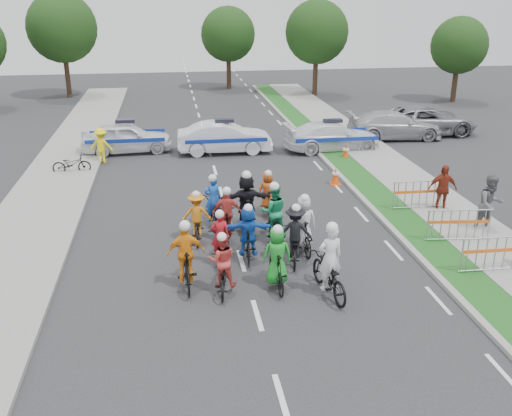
{
  "coord_description": "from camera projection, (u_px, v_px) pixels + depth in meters",
  "views": [
    {
      "loc": [
        -1.82,
        -11.7,
        7.25
      ],
      "look_at": [
        0.63,
        4.3,
        1.1
      ],
      "focal_mm": 40.0,
      "sensor_mm": 36.0,
      "label": 1
    }
  ],
  "objects": [
    {
      "name": "grass_strip",
      "position": [
        405.0,
        222.0,
        19.07
      ],
      "size": [
        1.2,
        60.0,
        0.11
      ],
      "primitive_type": "cube",
      "color": "#184B18",
      "rests_on": "ground"
    },
    {
      "name": "rider_4",
      "position": [
        295.0,
        239.0,
        16.13
      ],
      "size": [
        1.09,
        1.85,
        1.79
      ],
      "rotation": [
        0.0,
        0.0,
        2.93
      ],
      "color": "black",
      "rests_on": "ground"
    },
    {
      "name": "rider_0",
      "position": [
        329.0,
        271.0,
        14.35
      ],
      "size": [
        0.98,
        2.07,
        2.03
      ],
      "rotation": [
        0.0,
        0.0,
        3.29
      ],
      "color": "black",
      "rests_on": "ground"
    },
    {
      "name": "rider_10",
      "position": [
        197.0,
        221.0,
        17.52
      ],
      "size": [
        0.96,
        1.67,
        1.66
      ],
      "rotation": [
        0.0,
        0.0,
        3.07
      ],
      "color": "black",
      "rests_on": "ground"
    },
    {
      "name": "rider_3",
      "position": [
        186.0,
        262.0,
        14.71
      ],
      "size": [
        0.97,
        1.83,
        1.91
      ],
      "rotation": [
        0.0,
        0.0,
        3.17
      ],
      "color": "black",
      "rests_on": "ground"
    },
    {
      "name": "police_car_2",
      "position": [
        332.0,
        136.0,
        27.69
      ],
      "size": [
        4.84,
        2.26,
        1.37
      ],
      "primitive_type": "imported",
      "rotation": [
        0.0,
        0.0,
        1.65
      ],
      "color": "white",
      "rests_on": "ground"
    },
    {
      "name": "cone_0",
      "position": [
        335.0,
        176.0,
        22.83
      ],
      "size": [
        0.4,
        0.4,
        0.7
      ],
      "color": "#F24C0C",
      "rests_on": "ground"
    },
    {
      "name": "rider_9",
      "position": [
        227.0,
        220.0,
        17.49
      ],
      "size": [
        0.94,
        1.75,
        1.8
      ],
      "rotation": [
        0.0,
        0.0,
        3.04
      ],
      "color": "black",
      "rests_on": "ground"
    },
    {
      "name": "rider_8",
      "position": [
        273.0,
        220.0,
        17.43
      ],
      "size": [
        0.84,
        1.95,
        1.97
      ],
      "rotation": [
        0.0,
        0.0,
        3.1
      ],
      "color": "black",
      "rests_on": "ground"
    },
    {
      "name": "cone_1",
      "position": [
        346.0,
        152.0,
        26.3
      ],
      "size": [
        0.4,
        0.4,
        0.7
      ],
      "color": "#F24C0C",
      "rests_on": "ground"
    },
    {
      "name": "barrier_2",
      "position": [
        420.0,
        196.0,
        19.96
      ],
      "size": [
        2.01,
        0.54,
        1.12
      ],
      "primitive_type": null,
      "rotation": [
        0.0,
        0.0,
        -0.02
      ],
      "color": "#A5A8AD",
      "rests_on": "ground"
    },
    {
      "name": "tree_1",
      "position": [
        317.0,
        32.0,
        41.03
      ],
      "size": [
        4.55,
        4.55,
        6.82
      ],
      "color": "#382619",
      "rests_on": "ground"
    },
    {
      "name": "parked_bike",
      "position": [
        71.0,
        164.0,
        24.17
      ],
      "size": [
        1.6,
        0.62,
        0.83
      ],
      "primitive_type": "imported",
      "rotation": [
        0.0,
        0.0,
        1.61
      ],
      "color": "black",
      "rests_on": "ground"
    },
    {
      "name": "civilian_sedan",
      "position": [
        395.0,
        125.0,
        29.84
      ],
      "size": [
        5.05,
        2.33,
        1.43
      ],
      "primitive_type": "imported",
      "rotation": [
        0.0,
        0.0,
        1.5
      ],
      "color": "#AAAAAF",
      "rests_on": "ground"
    },
    {
      "name": "rider_11",
      "position": [
        246.0,
        206.0,
        18.17
      ],
      "size": [
        1.64,
        1.97,
        2.06
      ],
      "rotation": [
        0.0,
        0.0,
        3.16
      ],
      "color": "black",
      "rests_on": "ground"
    },
    {
      "name": "spectator_1",
      "position": [
        490.0,
        204.0,
        18.05
      ],
      "size": [
        1.0,
        0.82,
        1.91
      ],
      "primitive_type": "imported",
      "rotation": [
        0.0,
        0.0,
        0.11
      ],
      "color": "#56555A",
      "rests_on": "ground"
    },
    {
      "name": "rider_12",
      "position": [
        213.0,
        209.0,
        18.7
      ],
      "size": [
        0.87,
        1.83,
        1.8
      ],
      "rotation": [
        0.0,
        0.0,
        3.29
      ],
      "color": "black",
      "rests_on": "ground"
    },
    {
      "name": "barrier_0",
      "position": [
        495.0,
        256.0,
        15.43
      ],
      "size": [
        2.01,
        0.55,
        1.12
      ],
      "primitive_type": null,
      "rotation": [
        0.0,
        0.0,
        -0.03
      ],
      "color": "#A5A8AD",
      "rests_on": "ground"
    },
    {
      "name": "police_car_1",
      "position": [
        225.0,
        138.0,
        27.21
      ],
      "size": [
        4.5,
        1.65,
        1.47
      ],
      "primitive_type": "imported",
      "rotation": [
        0.0,
        0.0,
        1.55
      ],
      "color": "white",
      "rests_on": "ground"
    },
    {
      "name": "spectator_2",
      "position": [
        442.0,
        189.0,
        19.75
      ],
      "size": [
        1.05,
        0.54,
        1.72
      ],
      "primitive_type": "imported",
      "rotation": [
        0.0,
        0.0,
        -0.12
      ],
      "color": "maroon",
      "rests_on": "ground"
    },
    {
      "name": "marshal_hiviz",
      "position": [
        101.0,
        146.0,
        25.56
      ],
      "size": [
        1.13,
        0.79,
        1.59
      ],
      "primitive_type": "imported",
      "rotation": [
        0.0,
        0.0,
        2.94
      ],
      "color": "#FFED0D",
      "rests_on": "ground"
    },
    {
      "name": "rider_13",
      "position": [
        268.0,
        198.0,
        19.53
      ],
      "size": [
        0.72,
        1.6,
        1.66
      ],
      "rotation": [
        0.0,
        0.0,
        3.2
      ],
      "color": "black",
      "rests_on": "ground"
    },
    {
      "name": "rider_1",
      "position": [
        277.0,
        263.0,
        14.68
      ],
      "size": [
        0.77,
        1.73,
        1.81
      ],
      "rotation": [
        0.0,
        0.0,
        3.16
      ],
      "color": "black",
      "rests_on": "ground"
    },
    {
      "name": "tree_3",
      "position": [
        62.0,
        28.0,
        40.21
      ],
      "size": [
        4.9,
        4.9,
        7.35
      ],
      "color": "#382619",
      "rests_on": "ground"
    },
    {
      "name": "police_car_0",
      "position": [
        127.0,
        138.0,
        27.26
      ],
      "size": [
        4.38,
        2.05,
        1.45
      ],
      "primitive_type": "imported",
      "rotation": [
        0.0,
        0.0,
        1.65
      ],
      "color": "white",
      "rests_on": "ground"
    },
    {
      "name": "ground",
      "position": [
        257.0,
        315.0,
        13.64
      ],
      "size": [
        90.0,
        90.0,
        0.0
      ],
      "primitive_type": "plane",
      "color": "#28282B",
      "rests_on": "ground"
    },
    {
      "name": "sidewalk_left",
      "position": [
        21.0,
        244.0,
        17.32
      ],
      "size": [
        3.0,
        60.0,
        0.13
      ],
      "primitive_type": "cube",
      "color": "gray",
      "rests_on": "ground"
    },
    {
      "name": "rider_7",
      "position": [
        303.0,
        229.0,
        16.76
      ],
      "size": [
        0.79,
        1.77,
        1.84
      ],
      "rotation": [
        0.0,
        0.0,
        3.19
      ],
      "color": "black",
      "rests_on": "ground"
    },
    {
      "name": "rider_6",
      "position": [
        220.0,
        246.0,
        16.0
      ],
      "size": [
        0.62,
        1.67,
        1.69
      ],
      "rotation": [
        0.0,
        0.0,
        3.17
      ],
      "color": "black",
      "rests_on": "ground"
    },
    {
      "name": "curb_right",
      "position": [
        385.0,
        223.0,
        18.97
      ],
      "size": [
        0.2,
        60.0,
        0.12
      ],
      "primitive_type": "cube",
      "color": "gray",
      "rests_on": "ground"
    },
    {
      "name": "tree_2",
      "position": [
        459.0,
        45.0,
        38.86
      ],
      "size": [
        3.85,
        3.85,
        5.77
      ],
      "color": "#382619",
      "rests_on": "ground"
    },
    {
      "name": "rider_5",
      "position": [
        248.0,
        236.0,
        16.24
      ],
      "size": [
        1.42,
        1.69,
        1.74
      ],
      "rotation": [
        0.0,
        0.0,
        3.04
      ],
      "color": "black",
      "rests_on": "ground"
    },
    {
      "name": "sidewalk_right",
      "position": [
        456.0,
        218.0,
        19.32
      ],
      "size": [
        2.4,
        60.0,
        0.13
      ],
      "primitive_type": "cube",
      "color": "gray",
      "rests_on": "ground"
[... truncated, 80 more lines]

